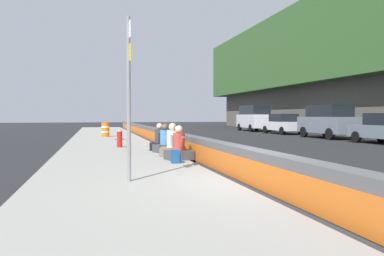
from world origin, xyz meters
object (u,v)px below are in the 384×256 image
at_px(construction_barrel, 105,130).
at_px(parked_car_far, 254,118).
at_px(parked_car_midline, 283,124).
at_px(backpack, 176,157).
at_px(seated_person_middle, 172,146).
at_px(route_sign_post, 129,87).
at_px(seated_person_rear, 165,143).
at_px(seated_person_far, 159,142).
at_px(parked_car_fourth, 328,121).
at_px(fire_hydrant, 120,137).
at_px(seated_person_foreground, 179,149).

bearing_deg(construction_barrel, parked_car_far, -58.04).
bearing_deg(parked_car_midline, backpack, 144.29).
xyz_separation_m(seated_person_middle, parked_car_far, (22.34, -12.80, 0.85)).
bearing_deg(backpack, route_sign_post, 150.24).
height_order(seated_person_rear, construction_barrel, seated_person_rear).
xyz_separation_m(route_sign_post, seated_person_middle, (4.83, -1.94, -1.70)).
relative_size(seated_person_far, parked_car_far, 0.22).
bearing_deg(construction_barrel, parked_car_fourth, -102.09).
height_order(route_sign_post, fire_hydrant, route_sign_post).
xyz_separation_m(seated_person_rear, backpack, (-3.43, 0.29, -0.16)).
distance_m(seated_person_rear, parked_car_far, 24.50).
relative_size(seated_person_rear, seated_person_far, 1.00).
xyz_separation_m(route_sign_post, seated_person_rear, (6.30, -1.93, -1.72)).
bearing_deg(seated_person_rear, construction_barrel, 9.64).
distance_m(route_sign_post, seated_person_rear, 6.81).
distance_m(fire_hydrant, parked_car_fourth, 15.58).
relative_size(seated_person_far, parked_car_fourth, 0.23).
relative_size(route_sign_post, seated_person_rear, 3.21).
bearing_deg(fire_hydrant, backpack, -168.29).
bearing_deg(route_sign_post, fire_hydrant, -2.20).
bearing_deg(route_sign_post, seated_person_far, -14.45).
height_order(parked_car_midline, parked_car_far, parked_car_far).
distance_m(fire_hydrant, construction_barrel, 8.87).
xyz_separation_m(construction_barrel, parked_car_midline, (3.16, -14.80, 0.24)).
bearing_deg(parked_car_far, seated_person_rear, 148.48).
xyz_separation_m(seated_person_foreground, seated_person_middle, (1.10, -0.01, 0.02)).
distance_m(fire_hydrant, seated_person_far, 2.37).
relative_size(seated_person_rear, parked_car_far, 0.22).
height_order(parked_car_fourth, parked_car_midline, parked_car_fourth).
height_order(seated_person_foreground, parked_car_far, parked_car_far).
relative_size(backpack, parked_car_midline, 0.09).
relative_size(seated_person_far, construction_barrel, 1.18).
bearing_deg(route_sign_post, seated_person_middle, -21.86).
height_order(fire_hydrant, seated_person_far, seated_person_far).
bearing_deg(seated_person_foreground, seated_person_middle, -0.37).
bearing_deg(construction_barrel, seated_person_foreground, -172.09).
relative_size(seated_person_far, parked_car_midline, 0.25).
bearing_deg(backpack, seated_person_rear, -4.88).
relative_size(backpack, parked_car_fourth, 0.08).
xyz_separation_m(seated_person_rear, construction_barrel, (11.65, 1.98, 0.13)).
distance_m(backpack, parked_car_fourth, 17.80).
height_order(fire_hydrant, construction_barrel, construction_barrel).
distance_m(route_sign_post, seated_person_foreground, 4.53).
xyz_separation_m(route_sign_post, seated_person_foreground, (3.72, -1.93, -1.72)).
bearing_deg(fire_hydrant, seated_person_rear, -150.42).
height_order(seated_person_rear, backpack, seated_person_rear).
bearing_deg(parked_car_far, fire_hydrant, 141.50).
bearing_deg(parked_car_far, parked_car_midline, -179.79).
relative_size(fire_hydrant, seated_person_far, 0.78).
bearing_deg(parked_car_far, seated_person_middle, 150.20).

